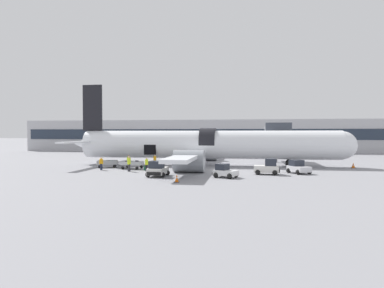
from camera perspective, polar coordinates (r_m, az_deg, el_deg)
ground_plane at (r=42.34m, az=5.02°, el=-4.41°), size 500.00×500.00×0.00m
terminal_strip at (r=86.59m, az=7.01°, el=1.36°), size 107.78×9.03×7.87m
jet_bridge_stub at (r=54.39m, az=13.83°, el=1.55°), size 3.63×10.29×6.10m
airplane at (r=48.41m, az=2.08°, el=-0.22°), size 40.16×34.15×11.76m
baggage_tug_lead at (r=35.55m, az=5.51°, el=-4.61°), size 2.80×2.50×1.43m
baggage_tug_mid at (r=36.48m, az=-5.78°, el=-4.28°), size 2.19×3.01×1.67m
baggage_tug_rear at (r=40.83m, az=17.28°, el=-3.79°), size 2.70×3.10×1.52m
baggage_tug_spare at (r=38.98m, az=12.47°, el=-3.89°), size 2.88×1.97×1.77m
baggage_cart_loading at (r=44.67m, az=-9.83°, el=-3.43°), size 3.62×2.18×1.07m
baggage_cart_queued at (r=47.07m, az=-13.81°, el=-3.26°), size 3.63×2.27×0.95m
ground_crew_loader_a at (r=46.68m, az=-6.21°, el=-2.75°), size 0.47×0.59×1.68m
ground_crew_loader_b at (r=41.69m, az=-10.46°, el=-3.21°), size 0.47×0.64×1.82m
ground_crew_driver at (r=43.99m, az=-14.89°, el=-3.11°), size 0.51×0.54×1.63m
ground_crew_supervisor at (r=47.83m, az=-10.52°, el=-2.72°), size 0.51×0.51×1.58m
ground_crew_helper at (r=41.50m, az=-7.57°, el=-3.33°), size 0.39×0.57×1.66m
suitcase_on_tarmac_upright at (r=42.57m, az=-7.70°, el=-3.99°), size 0.48×0.40×0.69m
safety_cone_nose at (r=49.80m, az=25.29°, el=-3.26°), size 0.64×0.64×0.70m
safety_cone_engine_left at (r=32.11m, az=-2.55°, el=-5.74°), size 0.49×0.49×0.76m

